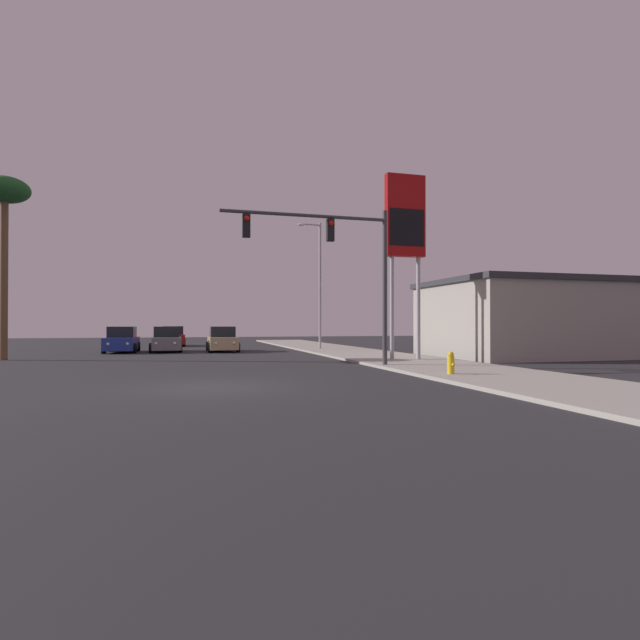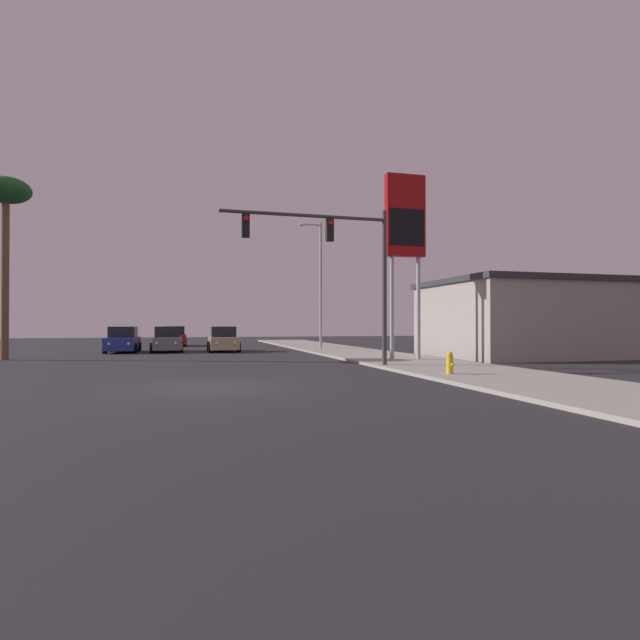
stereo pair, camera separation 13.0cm
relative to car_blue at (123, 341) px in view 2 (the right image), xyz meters
The scene contains 12 objects.
ground_plane 20.62m from the car_blue, 77.05° to the right, with size 120.00×120.00×0.00m, color #28282B.
sidewalk_right 17.36m from the car_blue, 35.53° to the right, with size 5.00×60.00×0.12m.
building_gas_station 24.98m from the car_blue, 24.94° to the right, with size 10.30×8.30×4.30m.
car_blue is the anchor object (origin of this frame).
car_grey 2.78m from the car_blue, ahead, with size 2.04×4.34×1.68m.
car_tan 6.44m from the car_blue, ahead, with size 2.04×4.31×1.68m.
car_red 9.82m from the car_blue, 72.07° to the left, with size 2.04×4.34×1.68m.
traffic_light_mast 18.69m from the car_blue, 56.48° to the right, with size 6.97×0.36×6.50m.
street_lamp 13.90m from the car_blue, ahead, with size 1.74×0.24×9.00m.
gas_station_sign 19.84m from the car_blue, 41.11° to the right, with size 2.00×0.42×9.00m.
fire_hydrant 23.26m from the car_blue, 56.99° to the right, with size 0.24×0.34×0.76m.
palm_tree_near 10.75m from the car_blue, 129.12° to the right, with size 2.40×2.40×9.35m.
Camera 2 is at (-0.66, -14.70, 1.80)m, focal length 28.00 mm.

